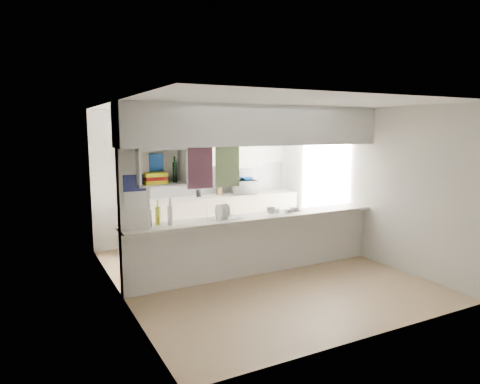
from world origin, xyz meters
TOP-DOWN VIEW (x-y plane):
  - floor at (0.00, 0.00)m, footprint 4.80×4.80m
  - ceiling at (0.00, 0.00)m, footprint 4.80×4.80m
  - wall_back at (0.00, 2.40)m, footprint 4.20×0.00m
  - wall_left at (-2.10, 0.00)m, footprint 0.00×4.80m
  - wall_right at (2.10, 0.00)m, footprint 0.00×4.80m
  - servery_partition at (-0.17, 0.00)m, footprint 4.20×0.50m
  - cubby_shelf at (-1.57, -0.06)m, footprint 0.65×0.35m
  - kitchen_run at (0.16, 2.14)m, footprint 3.60×0.63m
  - microwave at (0.89, 2.09)m, footprint 0.56×0.43m
  - bowl at (0.94, 2.09)m, footprint 0.26×0.26m
  - dish_rack at (-0.53, 0.05)m, footprint 0.48×0.39m
  - cup at (0.21, -0.06)m, footprint 0.18×0.18m
  - wine_bottles at (-1.54, 0.04)m, footprint 0.37×0.15m
  - plastic_tubs at (0.55, 0.06)m, footprint 0.48×0.21m
  - utensil_jar at (-0.10, 2.15)m, footprint 0.10×0.10m
  - knife_block at (0.36, 2.18)m, footprint 0.10×0.08m

SIDE VIEW (x-z plane):
  - floor at x=0.00m, z-range 0.00..0.00m
  - kitchen_run at x=0.16m, z-range -0.29..1.95m
  - plastic_tubs at x=0.55m, z-range 0.92..0.98m
  - cup at x=0.21m, z-range 0.94..1.04m
  - utensil_jar at x=-0.10m, z-range 0.92..1.07m
  - dish_rack at x=-0.53m, z-range 0.89..1.13m
  - knife_block at x=0.36m, z-range 0.92..1.11m
  - wine_bottles at x=-1.54m, z-range 0.87..1.24m
  - microwave at x=0.89m, z-range 0.92..1.20m
  - bowl at x=0.94m, z-range 1.20..1.26m
  - wall_back at x=0.00m, z-range -0.80..3.40m
  - wall_left at x=-2.10m, z-range -1.10..3.70m
  - wall_right at x=2.10m, z-range -1.10..3.70m
  - servery_partition at x=-0.17m, z-range 0.36..2.96m
  - cubby_shelf at x=-1.57m, z-range 1.46..1.96m
  - ceiling at x=0.00m, z-range 2.60..2.60m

